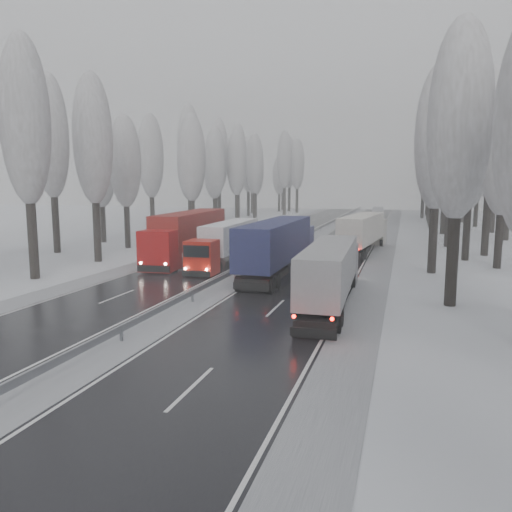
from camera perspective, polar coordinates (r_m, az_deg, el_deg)
The scene contains 59 objects.
ground at distance 20.98m, azimuth -20.96°, elevation -12.36°, with size 260.00×260.00×0.00m, color silver.
carriageway_right at distance 46.52m, azimuth 7.77°, elevation -0.70°, with size 7.50×200.00×0.03m, color black.
carriageway_left at distance 49.21m, azimuth -4.40°, elevation -0.16°, with size 7.50×200.00×0.03m, color black.
median_slush at distance 47.60m, azimuth 1.52°, elevation -0.42°, with size 3.00×200.00×0.04m, color #A8A9B0.
shoulder_right at distance 46.04m, azimuth 13.87°, elevation -0.96°, with size 2.40×200.00×0.04m, color #A8A9B0.
shoulder_left at distance 51.18m, azimuth -9.58°, elevation 0.07°, with size 2.40×200.00×0.04m, color #A8A9B0.
median_guardrail at distance 47.50m, azimuth 1.51°, elevation 0.26°, with size 0.12×200.00×0.76m.
tree_16 at distance 31.41m, azimuth 22.29°, elevation 14.00°, with size 3.60×3.60×16.53m.
tree_18 at distance 42.67m, azimuth 20.09°, elevation 12.47°, with size 3.60×3.60×16.58m.
tree_19 at distance 47.16m, azimuth 26.53°, elevation 10.10°, with size 3.60×3.60×14.57m.
tree_20 at distance 50.99m, azimuth 23.40°, elevation 10.90°, with size 3.60×3.60×15.71m.
tree_21 at distance 55.37m, azimuth 25.37°, elevation 12.45°, with size 3.60×3.60×18.62m.
tree_22 at distance 61.29m, azimuth 21.45°, elevation 10.54°, with size 3.60×3.60×15.86m.
tree_23 at distance 65.98m, azimuth 26.60°, elevation 8.75°, with size 3.60×3.60×13.55m.
tree_24 at distance 66.96m, azimuth 21.97°, elevation 12.80°, with size 3.60×3.60×20.49m.
tree_25 at distance 71.76m, azimuth 27.26°, elevation 11.61°, with size 3.60×3.60×19.44m.
tree_26 at distance 77.04m, azimuth 20.98°, elevation 11.36°, with size 3.60×3.60×18.78m.
tree_27 at distance 81.76m, azimuth 25.83°, elevation 10.36°, with size 3.60×3.60×17.62m.
tree_28 at distance 87.65m, azimuth 19.67°, elevation 11.33°, with size 3.60×3.60×19.62m.
tree_29 at distance 92.21m, azimuth 24.16°, elevation 10.32°, with size 3.60×3.60×18.11m.
tree_30 at distance 97.32m, azimuth 19.48°, elevation 10.33°, with size 3.60×3.60×17.86m.
tree_31 at distance 101.76m, azimuth 22.77°, elevation 10.30°, with size 3.60×3.60×18.58m.
tree_32 at distance 104.81m, azimuth 19.32°, elevation 9.97°, with size 3.60×3.60×17.33m.
tree_33 at distance 108.92m, azimuth 20.84°, elevation 8.80°, with size 3.60×3.60×14.33m.
tree_34 at distance 111.88m, azimuth 18.69°, elevation 9.95°, with size 3.60×3.60×17.63m.
tree_35 at distance 116.53m, azimuth 23.23°, elevation 9.83°, with size 3.60×3.60×18.25m.
tree_36 at distance 121.82m, azimuth 19.20°, elevation 10.53°, with size 3.60×3.60×20.23m.
tree_37 at distance 126.18m, azimuth 22.28°, elevation 9.17°, with size 3.60×3.60×16.37m.
tree_38 at distance 132.39m, azimuth 19.72°, elevation 9.67°, with size 3.60×3.60×17.97m.
tree_39 at distance 136.51m, azimuth 20.81°, elevation 9.08°, with size 3.60×3.60×16.19m.
tree_56 at distance 41.44m, azimuth -24.87°, elevation 13.73°, with size 3.60×3.60×18.12m.
tree_58 at distance 48.63m, azimuth -18.15°, elevation 12.46°, with size 3.60×3.60×17.21m.
tree_59 at distance 56.45m, azimuth -22.39°, elevation 12.39°, with size 3.60×3.60×18.41m.
tree_60 at distance 58.05m, azimuth -14.76°, elevation 10.35°, with size 3.60×3.60×14.84m.
tree_61 at distance 64.50m, azimuth -17.31°, elevation 9.50°, with size 3.60×3.60×13.95m.
tree_62 at distance 64.78m, azimuth -7.38°, elevation 10.98°, with size 3.60×3.60×16.04m.
tree_63 at distance 71.88m, azimuth -11.94°, elevation 11.02°, with size 3.60×3.60×16.88m.
tree_64 at distance 74.72m, azimuth -7.61°, elevation 10.29°, with size 3.60×3.60×15.42m.
tree_65 at distance 79.23m, azimuth -7.64°, elevation 12.05°, with size 3.60×3.60×19.48m.
tree_66 at distance 83.56m, azimuth -4.79°, elevation 10.03°, with size 3.60×3.60×15.23m.
tree_67 at distance 87.83m, azimuth -4.69°, elevation 10.72°, with size 3.60×3.60×17.09m.
tree_68 at distance 89.40m, azimuth -2.24°, elevation 10.51°, with size 3.60×3.60×16.65m.
tree_69 at distance 94.88m, azimuth -4.27°, elevation 11.40°, with size 3.60×3.60×19.35m.
tree_70 at distance 98.92m, azimuth -0.18°, elevation 10.46°, with size 3.60×3.60×17.09m.
tree_71 at distance 104.25m, azimuth -2.08°, elevation 11.22°, with size 3.60×3.60×19.61m.
tree_72 at distance 108.57m, azimuth -0.06°, elevation 9.60°, with size 3.60×3.60×15.11m.
tree_73 at distance 113.28m, azimuth -0.89°, elevation 10.22°, with size 3.60×3.60×17.22m.
tree_74 at distance 118.10m, azimuth 3.30°, elevation 10.89°, with size 3.60×3.60×19.68m.
tree_75 at distance 124.32m, azimuth -0.44°, elevation 10.45°, with size 3.60×3.60×18.60m.
tree_76 at distance 127.00m, azimuth 4.75°, elevation 10.36°, with size 3.60×3.60×18.55m.
tree_77 at distance 132.08m, azimuth 2.68°, elevation 9.13°, with size 3.60×3.60×14.32m.
tree_78 at distance 134.21m, azimuth 3.85°, elevation 10.53°, with size 3.60×3.60×19.55m.
tree_79 at distance 138.68m, azimuth 3.08°, elevation 9.81°, with size 3.60×3.60×17.07m.
truck_grey_tarp at distance 30.03m, azimuth 8.64°, elevation -1.47°, with size 2.79×14.59×3.72m.
truck_blue_box at distance 39.39m, azimuth 2.72°, elevation 1.46°, with size 2.73×17.01×4.36m.
truck_cream_box at distance 53.69m, azimuth 12.23°, elevation 2.88°, with size 4.08×15.81×4.02m.
box_truck_distant at distance 107.74m, azimuth 13.77°, elevation 4.85°, with size 2.18×6.67×2.47m.
truck_red_white at distance 45.54m, azimuth -3.30°, elevation 1.88°, with size 2.88×14.44×3.68m.
truck_red_red at distance 47.69m, azimuth -7.85°, elevation 2.68°, with size 4.20×17.73×4.51m.
Camera 1 is at (12.26, -15.43, 7.18)m, focal length 35.00 mm.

